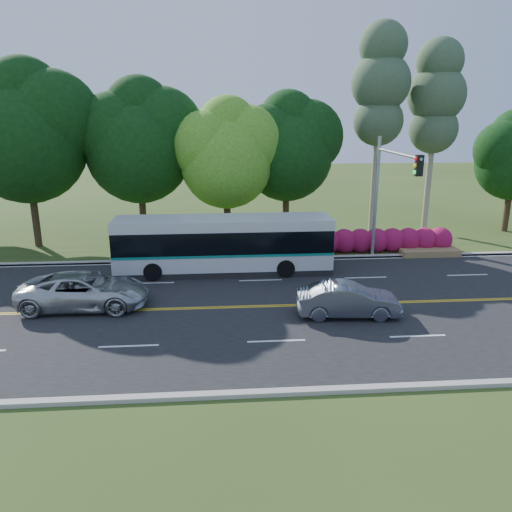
{
  "coord_description": "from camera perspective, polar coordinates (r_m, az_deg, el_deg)",
  "views": [
    {
      "loc": [
        -2.6,
        -20.57,
        8.43
      ],
      "look_at": [
        -0.84,
        2.0,
        1.77
      ],
      "focal_mm": 35.0,
      "sensor_mm": 36.0,
      "label": 1
    }
  ],
  "objects": [
    {
      "name": "bougainvillea_hedge",
      "position": [
        31.3,
        13.92,
        1.65
      ],
      "size": [
        9.5,
        2.25,
        1.5
      ],
      "color": "maroon",
      "rests_on": "ground"
    },
    {
      "name": "sedan",
      "position": [
        21.4,
        10.48,
        -4.97
      ],
      "size": [
        4.41,
        1.81,
        1.42
      ],
      "primitive_type": "imported",
      "rotation": [
        0.0,
        0.0,
        1.5
      ],
      "color": "slate",
      "rests_on": "road"
    },
    {
      "name": "tree_row",
      "position": [
        32.84,
        -9.15,
        13.24
      ],
      "size": [
        44.7,
        9.1,
        13.84
      ],
      "color": "black",
      "rests_on": "ground"
    },
    {
      "name": "traffic_signal",
      "position": [
        27.77,
        14.86,
        8.09
      ],
      "size": [
        0.42,
        6.1,
        7.0
      ],
      "color": "#989BA0",
      "rests_on": "ground"
    },
    {
      "name": "suv",
      "position": [
        23.18,
        -19.02,
        -3.77
      ],
      "size": [
        5.63,
        2.71,
        1.55
      ],
      "primitive_type": "imported",
      "rotation": [
        0.0,
        0.0,
        1.54
      ],
      "color": "silver",
      "rests_on": "road"
    },
    {
      "name": "lane_markings",
      "position": [
        22.36,
        2.33,
        -5.7
      ],
      "size": [
        57.6,
        13.82,
        0.0
      ],
      "color": "gold",
      "rests_on": "road"
    },
    {
      "name": "road",
      "position": [
        22.37,
        2.57,
        -5.72
      ],
      "size": [
        60.0,
        14.0,
        0.02
      ],
      "primitive_type": "cube",
      "color": "black",
      "rests_on": "ground"
    },
    {
      "name": "curb_north",
      "position": [
        29.06,
        0.87,
        -0.3
      ],
      "size": [
        60.0,
        0.3,
        0.15
      ],
      "primitive_type": "cube",
      "color": "#ADA79C",
      "rests_on": "ground"
    },
    {
      "name": "grass_verge",
      "position": [
        30.84,
        0.56,
        0.64
      ],
      "size": [
        60.0,
        4.0,
        0.1
      ],
      "primitive_type": "cube",
      "color": "#2E4717",
      "rests_on": "ground"
    },
    {
      "name": "curb_south",
      "position": [
        16.02,
        5.75,
        -15.13
      ],
      "size": [
        60.0,
        0.3,
        0.15
      ],
      "primitive_type": "cube",
      "color": "#ADA79C",
      "rests_on": "ground"
    },
    {
      "name": "transit_bus",
      "position": [
        26.51,
        -3.76,
        1.2
      ],
      "size": [
        11.38,
        2.56,
        2.98
      ],
      "rotation": [
        0.0,
        0.0,
        0.0
      ],
      "color": "silver",
      "rests_on": "road"
    },
    {
      "name": "ground",
      "position": [
        22.38,
        2.56,
        -5.74
      ],
      "size": [
        120.0,
        120.0,
        0.0
      ],
      "primitive_type": "plane",
      "color": "#2E4717",
      "rests_on": "ground"
    }
  ]
}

